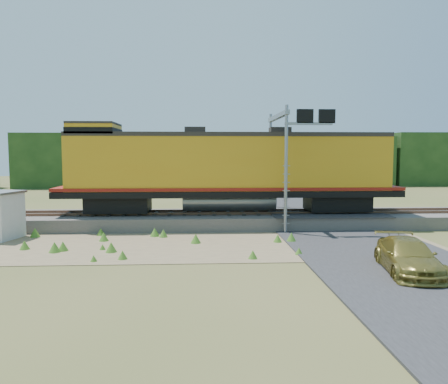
{
  "coord_description": "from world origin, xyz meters",
  "views": [
    {
      "loc": [
        -0.75,
        -21.05,
        4.51
      ],
      "look_at": [
        0.49,
        3.0,
        2.4
      ],
      "focal_mm": 35.0,
      "sensor_mm": 36.0,
      "label": 1
    }
  ],
  "objects": [
    {
      "name": "tree_line_north",
      "position": [
        0.0,
        38.0,
        3.07
      ],
      "size": [
        130.0,
        3.0,
        6.5
      ],
      "color": "#1B3915",
      "rests_on": "ground"
    },
    {
      "name": "dirt_shoulder",
      "position": [
        -2.0,
        0.5,
        0.01
      ],
      "size": [
        26.0,
        8.0,
        0.03
      ],
      "primitive_type": "cube",
      "color": "#8C7754",
      "rests_on": "ground"
    },
    {
      "name": "weed_clumps",
      "position": [
        -3.5,
        0.1,
        0.0
      ],
      "size": [
        15.0,
        6.2,
        0.56
      ],
      "primitive_type": null,
      "color": "#447722",
      "rests_on": "ground"
    },
    {
      "name": "car",
      "position": [
        7.02,
        -5.24,
        0.64
      ],
      "size": [
        2.51,
        4.66,
        1.28
      ],
      "primitive_type": "imported",
      "rotation": [
        0.0,
        0.0,
        -0.17
      ],
      "color": "olive",
      "rests_on": "ground"
    },
    {
      "name": "rails",
      "position": [
        0.0,
        6.0,
        0.88
      ],
      "size": [
        70.0,
        1.54,
        0.16
      ],
      "color": "brown",
      "rests_on": "ballast"
    },
    {
      "name": "locomotive",
      "position": [
        0.66,
        6.0,
        3.63
      ],
      "size": [
        21.01,
        3.2,
        5.42
      ],
      "color": "black",
      "rests_on": "rails"
    },
    {
      "name": "road",
      "position": [
        7.0,
        0.74,
        0.09
      ],
      "size": [
        7.0,
        66.0,
        0.86
      ],
      "color": "#38383A",
      "rests_on": "ground"
    },
    {
      "name": "ballast",
      "position": [
        0.0,
        6.0,
        0.4
      ],
      "size": [
        70.0,
        5.0,
        0.8
      ],
      "primitive_type": "cube",
      "color": "slate",
      "rests_on": "ground"
    },
    {
      "name": "signal_gantry",
      "position": [
        4.35,
        5.33,
        5.41
      ],
      "size": [
        2.86,
        6.2,
        7.22
      ],
      "color": "gray",
      "rests_on": "ground"
    },
    {
      "name": "ground",
      "position": [
        0.0,
        0.0,
        0.0
      ],
      "size": [
        140.0,
        140.0,
        0.0
      ],
      "primitive_type": "plane",
      "color": "#475123",
      "rests_on": "ground"
    }
  ]
}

